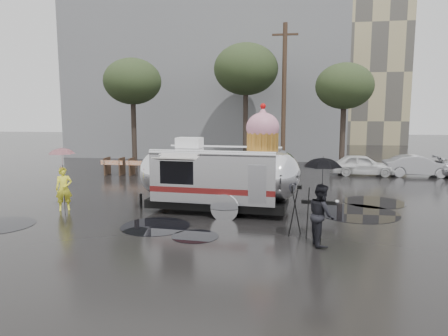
% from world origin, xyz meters
% --- Properties ---
extents(ground, '(120.00, 120.00, 0.00)m').
position_xyz_m(ground, '(0.00, 0.00, 0.00)').
color(ground, black).
rests_on(ground, ground).
extents(puddles, '(14.64, 7.57, 0.01)m').
position_xyz_m(puddles, '(1.81, 1.87, 0.01)').
color(puddles, black).
rests_on(puddles, ground).
extents(grey_building, '(22.00, 12.00, 13.00)m').
position_xyz_m(grey_building, '(-4.00, 24.00, 6.50)').
color(grey_building, slate).
rests_on(grey_building, ground).
extents(utility_pole, '(1.60, 0.28, 9.00)m').
position_xyz_m(utility_pole, '(2.50, 14.00, 4.62)').
color(utility_pole, '#473323').
rests_on(utility_pole, ground).
extents(tree_left, '(3.64, 3.64, 6.95)m').
position_xyz_m(tree_left, '(-7.00, 13.00, 5.48)').
color(tree_left, '#382D26').
rests_on(tree_left, ground).
extents(tree_mid, '(4.20, 4.20, 8.03)m').
position_xyz_m(tree_mid, '(0.00, 15.00, 6.34)').
color(tree_mid, '#382D26').
rests_on(tree_mid, ground).
extents(tree_right, '(3.36, 3.36, 6.42)m').
position_xyz_m(tree_right, '(6.00, 13.00, 5.06)').
color(tree_right, '#382D26').
rests_on(tree_right, ground).
extents(barricade_row, '(4.30, 0.80, 1.00)m').
position_xyz_m(barricade_row, '(-5.55, 9.96, 0.52)').
color(barricade_row, '#473323').
rests_on(barricade_row, ground).
extents(airstream_trailer, '(7.28, 2.92, 3.92)m').
position_xyz_m(airstream_trailer, '(0.43, 2.38, 1.38)').
color(airstream_trailer, silver).
rests_on(airstream_trailer, ground).
extents(person_left, '(0.68, 0.62, 1.58)m').
position_xyz_m(person_left, '(-5.23, 1.63, 0.79)').
color(person_left, yellow).
rests_on(person_left, ground).
extents(umbrella_pink, '(1.11, 1.11, 2.31)m').
position_xyz_m(umbrella_pink, '(-5.23, 1.63, 1.93)').
color(umbrella_pink, '#CA838E').
rests_on(umbrella_pink, ground).
extents(person_right, '(0.59, 0.86, 1.65)m').
position_xyz_m(person_right, '(3.67, -0.91, 0.83)').
color(person_right, black).
rests_on(person_right, ground).
extents(umbrella_black, '(1.23, 1.23, 2.39)m').
position_xyz_m(umbrella_black, '(3.67, -0.91, 1.97)').
color(umbrella_black, black).
rests_on(umbrella_black, ground).
extents(tripod, '(0.59, 0.60, 1.49)m').
position_xyz_m(tripod, '(3.11, -0.22, 0.88)').
color(tripod, black).
rests_on(tripod, ground).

